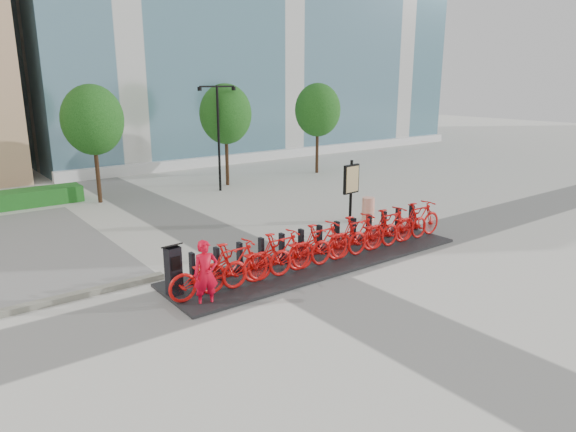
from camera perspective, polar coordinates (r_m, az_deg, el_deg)
ground at (r=14.39m, az=0.41°, el=-6.47°), size 120.00×120.00×0.00m
hedge_b at (r=24.55m, az=-28.82°, el=1.52°), size 6.00×1.20×0.70m
tree_1 at (r=23.66m, az=-20.89°, el=9.92°), size 2.60×2.60×5.10m
tree_2 at (r=26.24m, az=-6.95°, el=11.16°), size 2.60×2.60×5.10m
tree_3 at (r=29.70m, az=3.31°, el=11.67°), size 2.60×2.60×5.10m
streetlamp at (r=24.91m, az=-7.76°, el=9.89°), size 2.00×0.20×5.00m
dock_pad at (r=15.36m, az=3.60°, el=-4.93°), size 9.60×2.40×0.08m
dock_rail_posts at (r=15.81m, az=3.67°, el=-2.57°), size 8.74×0.50×0.85m
bike_0 at (r=12.81m, az=-8.79°, el=-6.31°), size 2.16×0.75×1.13m
bike_1 at (r=13.11m, az=-6.02°, el=-5.41°), size 2.09×0.59×1.26m
bike_2 at (r=13.49m, az=-3.39°, el=-5.04°), size 2.16×0.75×1.13m
bike_3 at (r=13.86m, az=-0.91°, el=-4.20°), size 2.09×0.59×1.26m
bike_4 at (r=14.29m, az=1.43°, el=-3.87°), size 2.16×0.75×1.13m
bike_5 at (r=14.71m, az=3.64°, el=-3.09°), size 2.09×0.59×1.26m
bike_6 at (r=15.18m, az=5.70°, el=-2.80°), size 2.16×0.75×1.13m
bike_7 at (r=15.64m, az=7.66°, el=-2.09°), size 2.09×0.59×1.26m
bike_8 at (r=16.16m, az=9.47°, el=-1.84°), size 2.16×0.75×1.13m
bike_9 at (r=16.65m, az=11.20°, el=-1.20°), size 2.09×0.59×1.26m
bike_10 at (r=17.19m, az=12.80°, el=-0.99°), size 2.16×0.75×1.13m
bike_11 at (r=17.72m, az=14.33°, el=-0.41°), size 2.09×0.59×1.26m
kiosk at (r=12.96m, az=-12.61°, el=-5.85°), size 0.45×0.38×1.36m
worker_red at (r=12.30m, az=-9.12°, el=-6.37°), size 0.67×0.52×1.64m
construction_barrel at (r=19.82m, az=8.90°, el=0.73°), size 0.57×0.57×0.92m
map_sign at (r=19.23m, az=7.04°, el=3.79°), size 0.79×0.21×2.39m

